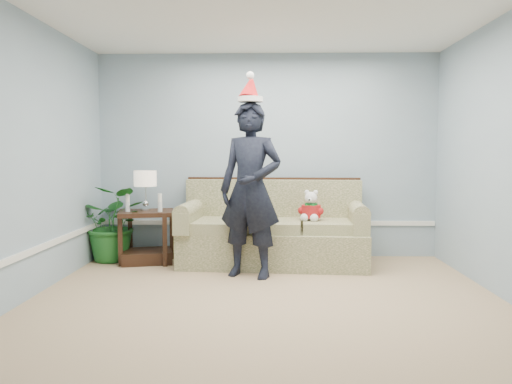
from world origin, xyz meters
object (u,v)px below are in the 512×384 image
object	(u,v)px
table_lamp	(145,180)
teddy_bear	(311,209)
houseplant	(114,223)
side_table	(147,242)
man	(251,190)
sofa	(273,233)

from	to	relation	value
table_lamp	teddy_bear	world-z (taller)	table_lamp
houseplant	table_lamp	bearing A→B (deg)	-5.33
side_table	table_lamp	bearing A→B (deg)	114.53
houseplant	man	size ratio (longest dim) A/B	0.50
side_table	table_lamp	world-z (taller)	table_lamp
side_table	houseplant	size ratio (longest dim) A/B	0.81
teddy_bear	side_table	bearing A→B (deg)	-166.48
table_lamp	teddy_bear	bearing A→B (deg)	-4.78
table_lamp	man	world-z (taller)	man
table_lamp	man	xyz separation A→B (m)	(1.36, -0.74, -0.07)
man	houseplant	bearing A→B (deg)	175.18
side_table	teddy_bear	size ratio (longest dim) A/B	2.08
table_lamp	houseplant	bearing A→B (deg)	174.67
houseplant	man	distance (m)	2.01
houseplant	teddy_bear	world-z (taller)	houseplant
sofa	teddy_bear	size ratio (longest dim) A/B	6.11
side_table	man	size ratio (longest dim) A/B	0.41
sofa	houseplant	size ratio (longest dim) A/B	2.39
sofa	side_table	distance (m)	1.61
side_table	man	world-z (taller)	man
houseplant	teddy_bear	xyz separation A→B (m)	(2.51, -0.21, 0.21)
table_lamp	side_table	bearing A→B (deg)	-65.47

